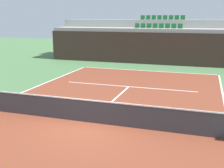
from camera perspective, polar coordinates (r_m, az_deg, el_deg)
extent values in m
plane|color=#477042|center=(11.74, -4.72, -7.75)|extent=(80.00, 80.00, 0.00)
cube|color=brown|center=(11.74, -4.72, -7.72)|extent=(11.00, 24.00, 0.01)
cube|color=white|center=(22.83, 7.01, 2.66)|extent=(11.00, 0.10, 0.00)
cube|color=white|center=(17.54, 3.42, -0.53)|extent=(8.26, 0.10, 0.00)
cube|color=white|center=(14.57, 0.17, -3.41)|extent=(0.10, 6.40, 0.00)
cube|color=#33231E|center=(25.94, 8.60, 7.08)|extent=(20.54, 0.30, 2.87)
cube|color=#9E9E99|center=(27.25, 9.10, 7.70)|extent=(20.54, 2.40, 3.19)
cube|color=#9E9E99|center=(29.58, 9.90, 8.84)|extent=(20.54, 2.40, 3.95)
cube|color=#1E6633|center=(27.53, 5.01, 11.24)|extent=(0.44, 0.44, 0.04)
cube|color=#1E6633|center=(27.72, 5.12, 11.71)|extent=(0.44, 0.04, 0.40)
cube|color=#1E6633|center=(27.41, 6.20, 11.21)|extent=(0.44, 0.44, 0.04)
cube|color=#1E6633|center=(27.59, 6.31, 11.67)|extent=(0.44, 0.04, 0.40)
cube|color=#1E6633|center=(27.29, 7.41, 11.16)|extent=(0.44, 0.44, 0.04)
cube|color=#1E6633|center=(27.48, 7.50, 11.63)|extent=(0.44, 0.04, 0.40)
cube|color=#1E6633|center=(27.19, 8.62, 11.12)|extent=(0.44, 0.44, 0.04)
cube|color=#1E6633|center=(27.38, 8.71, 11.59)|extent=(0.44, 0.04, 0.40)
cube|color=#1E6633|center=(27.10, 9.84, 11.07)|extent=(0.44, 0.44, 0.04)
cube|color=#1E6633|center=(27.29, 9.92, 11.54)|extent=(0.44, 0.04, 0.40)
cube|color=#1E6633|center=(27.02, 11.07, 11.01)|extent=(0.44, 0.44, 0.04)
cube|color=#1E6633|center=(27.21, 11.15, 11.48)|extent=(0.44, 0.04, 0.40)
cube|color=#1E6633|center=(26.95, 12.30, 10.95)|extent=(0.44, 0.44, 0.04)
cube|color=#1E6633|center=(27.14, 12.37, 11.42)|extent=(0.44, 0.04, 0.40)
cube|color=#1E6633|center=(26.89, 13.54, 10.88)|extent=(0.44, 0.44, 0.04)
cube|color=#1E6633|center=(27.08, 13.61, 11.36)|extent=(0.44, 0.04, 0.40)
cube|color=#1E6633|center=(29.86, 6.13, 12.84)|extent=(0.44, 0.44, 0.04)
cube|color=#1E6633|center=(30.05, 6.23, 13.26)|extent=(0.44, 0.04, 0.40)
cube|color=#1E6633|center=(29.74, 7.24, 12.81)|extent=(0.44, 0.44, 0.04)
cube|color=#1E6633|center=(29.93, 7.33, 13.23)|extent=(0.44, 0.04, 0.40)
cube|color=#1E6633|center=(29.63, 8.36, 12.77)|extent=(0.44, 0.44, 0.04)
cube|color=#1E6633|center=(29.83, 8.45, 13.19)|extent=(0.44, 0.04, 0.40)
cube|color=#1E6633|center=(29.54, 9.49, 12.73)|extent=(0.44, 0.44, 0.04)
cube|color=#1E6633|center=(29.73, 9.57, 13.15)|extent=(0.44, 0.04, 0.40)
cube|color=#1E6633|center=(29.45, 10.62, 12.68)|extent=(0.44, 0.44, 0.04)
cube|color=#1E6633|center=(29.65, 10.69, 13.11)|extent=(0.44, 0.04, 0.40)
cube|color=#1E6633|center=(29.38, 11.76, 12.63)|extent=(0.44, 0.44, 0.04)
cube|color=#1E6633|center=(29.58, 11.83, 13.06)|extent=(0.44, 0.04, 0.40)
cube|color=#1E6633|center=(29.32, 12.90, 12.57)|extent=(0.44, 0.44, 0.04)
cube|color=#1E6633|center=(29.51, 12.96, 13.00)|extent=(0.44, 0.04, 0.40)
cube|color=#1E6633|center=(29.27, 14.05, 12.51)|extent=(0.44, 0.44, 0.04)
cube|color=#1E6633|center=(29.46, 14.10, 12.94)|extent=(0.44, 0.04, 0.40)
cube|color=#333338|center=(11.58, -4.77, -5.58)|extent=(10.90, 0.02, 0.92)
cube|color=white|center=(11.43, -4.81, -3.28)|extent=(10.90, 0.04, 0.05)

